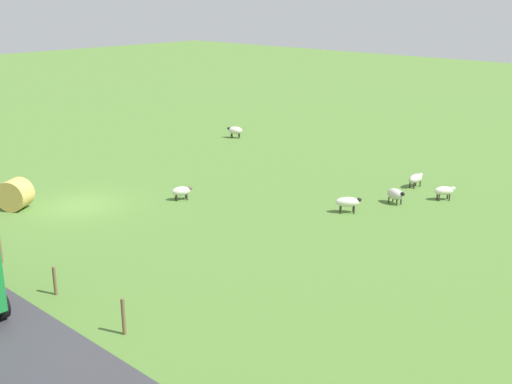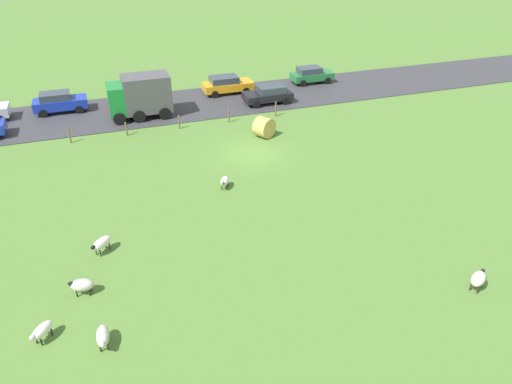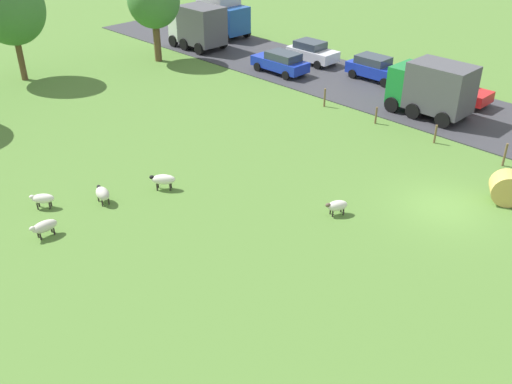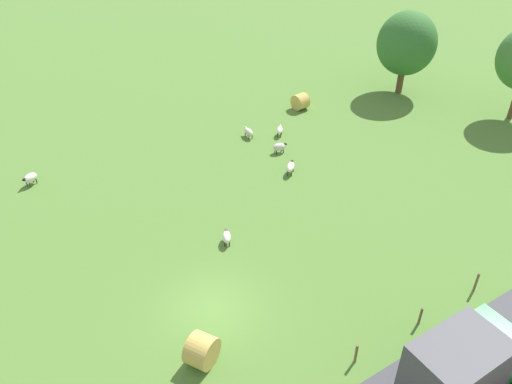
{
  "view_description": "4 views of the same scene",
  "coord_description": "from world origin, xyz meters",
  "px_view_note": "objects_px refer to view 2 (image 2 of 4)",
  "views": [
    {
      "loc": [
        15.95,
        26.44,
        10.03
      ],
      "look_at": [
        -5.67,
        6.55,
        0.76
      ],
      "focal_mm": 44.48,
      "sensor_mm": 36.0,
      "label": 1
    },
    {
      "loc": [
        -27.38,
        9.17,
        14.09
      ],
      "look_at": [
        -6.03,
        1.79,
        0.66
      ],
      "focal_mm": 32.61,
      "sensor_mm": 36.0,
      "label": 2
    },
    {
      "loc": [
        -21.74,
        -9.7,
        13.55
      ],
      "look_at": [
        -5.67,
        6.37,
        0.52
      ],
      "focal_mm": 40.02,
      "sensor_mm": 36.0,
      "label": 3
    },
    {
      "loc": [
        15.39,
        -7.18,
        18.65
      ],
      "look_at": [
        -6.49,
        6.62,
        0.69
      ],
      "focal_mm": 35.3,
      "sensor_mm": 36.0,
      "label": 4
    }
  ],
  "objects_px": {
    "sheep_5": "(42,331)",
    "car_1": "(59,102)",
    "sheep_4": "(103,336)",
    "truck_2": "(140,95)",
    "sheep_0": "(225,181)",
    "sheep_1": "(478,279)",
    "hay_bale_1": "(264,127)",
    "sheep_3": "(101,243)",
    "car_0": "(268,94)",
    "sheep_2": "(82,285)",
    "car_6": "(136,94)",
    "car_2": "(311,75)",
    "car_4": "(227,84)"
  },
  "relations": [
    {
      "from": "sheep_1",
      "to": "sheep_3",
      "type": "bearing_deg",
      "value": 62.41
    },
    {
      "from": "sheep_3",
      "to": "car_4",
      "type": "bearing_deg",
      "value": -30.54
    },
    {
      "from": "sheep_5",
      "to": "car_4",
      "type": "bearing_deg",
      "value": -29.82
    },
    {
      "from": "car_0",
      "to": "car_2",
      "type": "height_order",
      "value": "car_2"
    },
    {
      "from": "sheep_4",
      "to": "truck_2",
      "type": "distance_m",
      "value": 23.72
    },
    {
      "from": "truck_2",
      "to": "car_1",
      "type": "relative_size",
      "value": 1.15
    },
    {
      "from": "sheep_3",
      "to": "car_1",
      "type": "height_order",
      "value": "car_1"
    },
    {
      "from": "hay_bale_1",
      "to": "car_0",
      "type": "height_order",
      "value": "car_0"
    },
    {
      "from": "sheep_4",
      "to": "car_0",
      "type": "height_order",
      "value": "car_0"
    },
    {
      "from": "sheep_0",
      "to": "car_0",
      "type": "xyz_separation_m",
      "value": [
        13.0,
        -7.62,
        0.38
      ]
    },
    {
      "from": "truck_2",
      "to": "sheep_2",
      "type": "bearing_deg",
      "value": 165.76
    },
    {
      "from": "sheep_0",
      "to": "hay_bale_1",
      "type": "xyz_separation_m",
      "value": [
        6.37,
        -4.81,
        0.28
      ]
    },
    {
      "from": "sheep_1",
      "to": "hay_bale_1",
      "type": "xyz_separation_m",
      "value": [
        18.44,
        3.23,
        0.2
      ]
    },
    {
      "from": "sheep_3",
      "to": "car_2",
      "type": "relative_size",
      "value": 0.29
    },
    {
      "from": "hay_bale_1",
      "to": "truck_2",
      "type": "distance_m",
      "value": 10.61
    },
    {
      "from": "sheep_0",
      "to": "car_4",
      "type": "relative_size",
      "value": 0.24
    },
    {
      "from": "sheep_2",
      "to": "car_1",
      "type": "xyz_separation_m",
      "value": [
        23.34,
        1.23,
        0.43
      ]
    },
    {
      "from": "sheep_5",
      "to": "car_0",
      "type": "bearing_deg",
      "value": -38.37
    },
    {
      "from": "sheep_5",
      "to": "truck_2",
      "type": "bearing_deg",
      "value": -16.53
    },
    {
      "from": "sheep_1",
      "to": "sheep_2",
      "type": "relative_size",
      "value": 1.02
    },
    {
      "from": "sheep_3",
      "to": "hay_bale_1",
      "type": "xyz_separation_m",
      "value": [
        10.42,
        -12.12,
        0.21
      ]
    },
    {
      "from": "hay_bale_1",
      "to": "sheep_0",
      "type": "bearing_deg",
      "value": 142.91
    },
    {
      "from": "sheep_0",
      "to": "car_1",
      "type": "height_order",
      "value": "car_1"
    },
    {
      "from": "sheep_4",
      "to": "car_1",
      "type": "height_order",
      "value": "car_1"
    },
    {
      "from": "car_2",
      "to": "sheep_5",
      "type": "bearing_deg",
      "value": 138.02
    },
    {
      "from": "sheep_0",
      "to": "car_0",
      "type": "distance_m",
      "value": 15.07
    },
    {
      "from": "sheep_2",
      "to": "car_6",
      "type": "bearing_deg",
      "value": -12.03
    },
    {
      "from": "sheep_1",
      "to": "hay_bale_1",
      "type": "bearing_deg",
      "value": 9.93
    },
    {
      "from": "sheep_1",
      "to": "sheep_4",
      "type": "bearing_deg",
      "value": 82.45
    },
    {
      "from": "car_2",
      "to": "truck_2",
      "type": "bearing_deg",
      "value": 102.28
    },
    {
      "from": "car_4",
      "to": "car_0",
      "type": "bearing_deg",
      "value": -143.24
    },
    {
      "from": "car_1",
      "to": "sheep_5",
      "type": "bearing_deg",
      "value": 179.37
    },
    {
      "from": "sheep_5",
      "to": "hay_bale_1",
      "type": "bearing_deg",
      "value": -43.57
    },
    {
      "from": "hay_bale_1",
      "to": "car_4",
      "type": "height_order",
      "value": "car_4"
    },
    {
      "from": "sheep_5",
      "to": "car_1",
      "type": "bearing_deg",
      "value": -0.63
    },
    {
      "from": "sheep_3",
      "to": "sheep_0",
      "type": "bearing_deg",
      "value": -60.97
    },
    {
      "from": "sheep_3",
      "to": "car_0",
      "type": "distance_m",
      "value": 22.66
    },
    {
      "from": "car_1",
      "to": "car_6",
      "type": "height_order",
      "value": "car_1"
    },
    {
      "from": "truck_2",
      "to": "car_2",
      "type": "xyz_separation_m",
      "value": [
        3.63,
        -16.67,
        -0.98
      ]
    },
    {
      "from": "sheep_2",
      "to": "truck_2",
      "type": "relative_size",
      "value": 0.23
    },
    {
      "from": "sheep_5",
      "to": "car_1",
      "type": "xyz_separation_m",
      "value": [
        25.51,
        -0.28,
        0.43
      ]
    },
    {
      "from": "truck_2",
      "to": "car_1",
      "type": "height_order",
      "value": "truck_2"
    },
    {
      "from": "sheep_2",
      "to": "car_1",
      "type": "relative_size",
      "value": 0.27
    },
    {
      "from": "sheep_5",
      "to": "car_2",
      "type": "relative_size",
      "value": 0.26
    },
    {
      "from": "truck_2",
      "to": "car_6",
      "type": "distance_m",
      "value": 3.43
    },
    {
      "from": "sheep_1",
      "to": "car_0",
      "type": "xyz_separation_m",
      "value": [
        25.07,
        0.42,
        0.29
      ]
    },
    {
      "from": "sheep_0",
      "to": "sheep_4",
      "type": "xyz_separation_m",
      "value": [
        -10.0,
        7.58,
        0.02
      ]
    },
    {
      "from": "sheep_3",
      "to": "sheep_4",
      "type": "distance_m",
      "value": 5.95
    },
    {
      "from": "hay_bale_1",
      "to": "car_2",
      "type": "relative_size",
      "value": 0.37
    },
    {
      "from": "sheep_4",
      "to": "car_2",
      "type": "height_order",
      "value": "car_2"
    }
  ]
}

